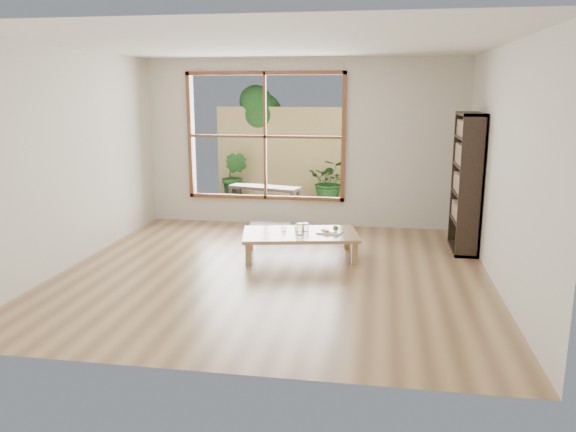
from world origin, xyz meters
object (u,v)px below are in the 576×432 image
object	(u,v)px
food_tray	(331,231)
bookshelf	(467,183)
garden_bench	(265,189)
low_table	(300,236)

from	to	relation	value
food_tray	bookshelf	bearing A→B (deg)	31.81
bookshelf	food_tray	xyz separation A→B (m)	(-1.73, -0.62, -0.58)
bookshelf	garden_bench	xyz separation A→B (m)	(-3.17, 2.14, -0.55)
low_table	food_tray	xyz separation A→B (m)	(0.39, 0.05, 0.06)
low_table	garden_bench	distance (m)	3.00
low_table	garden_bench	size ratio (longest dim) A/B	1.19
low_table	garden_bench	xyz separation A→B (m)	(-1.05, 2.81, 0.09)
bookshelf	food_tray	world-z (taller)	bookshelf
bookshelf	garden_bench	size ratio (longest dim) A/B	1.37
low_table	bookshelf	size ratio (longest dim) A/B	0.87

